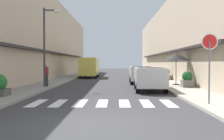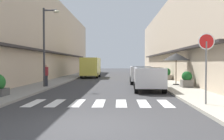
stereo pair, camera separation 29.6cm
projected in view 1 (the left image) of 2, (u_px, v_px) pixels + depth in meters
The scene contains 15 objects.
ground_plane at pixel (110, 79), 27.39m from camera, with size 111.40×111.40×0.00m, color #38383A.
sidewalk_left at pixel (64, 79), 27.46m from camera, with size 2.29×70.89×0.12m, color gray.
sidewalk_right at pixel (156, 79), 27.32m from camera, with size 2.29×70.89×0.12m, color #ADA899.
building_row_left at pixel (34, 39), 28.92m from camera, with size 5.50×47.57×8.92m.
building_row_right at pixel (187, 41), 28.69m from camera, with size 5.50×47.57×8.45m.
crosswalk at pixel (102, 103), 11.18m from camera, with size 6.15×2.20×0.01m.
parked_car_near at pixel (150, 76), 16.07m from camera, with size 1.94×4.12×1.47m.
parked_car_mid at pixel (140, 73), 22.02m from camera, with size 1.92×4.54×1.47m.
delivery_van at pixel (90, 66), 30.86m from camera, with size 2.02×5.41×2.37m.
round_street_sign at pixel (210, 50), 10.20m from camera, with size 0.65×0.07×2.80m.
street_lamp at pixel (47, 39), 17.66m from camera, with size 1.19×0.28×5.39m.
cafe_umbrella at pixel (176, 57), 19.25m from camera, with size 2.03×2.03×2.37m.
planter_midblock at pixel (187, 79), 17.37m from camera, with size 0.72×0.72×1.07m.
planter_far at pixel (165, 74), 25.17m from camera, with size 0.93×0.93×1.15m.
pedestrian_walking_near at pixel (46, 75), 17.92m from camera, with size 0.34×0.34×1.55m.
Camera 1 is at (0.57, -7.10, 1.75)m, focal length 41.49 mm.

